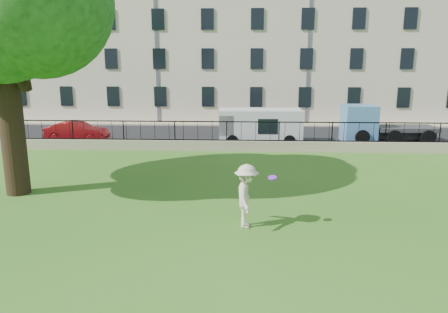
{
  "coord_description": "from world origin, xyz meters",
  "views": [
    {
      "loc": [
        1.0,
        -12.72,
        5.27
      ],
      "look_at": [
        0.24,
        3.5,
        1.59
      ],
      "focal_mm": 35.0,
      "sensor_mm": 36.0,
      "label": 1
    }
  ],
  "objects_px": {
    "blue_truck": "(387,123)",
    "man": "(246,196)",
    "frisbee": "(272,178)",
    "red_sedan": "(77,132)",
    "white_van": "(260,126)"
  },
  "relations": [
    {
      "from": "frisbee",
      "to": "red_sedan",
      "type": "height_order",
      "value": "frisbee"
    },
    {
      "from": "red_sedan",
      "to": "blue_truck",
      "type": "relative_size",
      "value": 0.71
    },
    {
      "from": "frisbee",
      "to": "red_sedan",
      "type": "xyz_separation_m",
      "value": [
        -11.6,
        14.04,
        -1.0
      ]
    },
    {
      "from": "blue_truck",
      "to": "white_van",
      "type": "bearing_deg",
      "value": -174.76
    },
    {
      "from": "man",
      "to": "white_van",
      "type": "distance_m",
      "value": 14.03
    },
    {
      "from": "red_sedan",
      "to": "white_van",
      "type": "relative_size",
      "value": 0.77
    },
    {
      "from": "red_sedan",
      "to": "blue_truck",
      "type": "bearing_deg",
      "value": -85.53
    },
    {
      "from": "red_sedan",
      "to": "white_van",
      "type": "distance_m",
      "value": 11.72
    },
    {
      "from": "man",
      "to": "white_van",
      "type": "height_order",
      "value": "white_van"
    },
    {
      "from": "blue_truck",
      "to": "red_sedan",
      "type": "bearing_deg",
      "value": -178.9
    },
    {
      "from": "white_van",
      "to": "blue_truck",
      "type": "distance_m",
      "value": 8.17
    },
    {
      "from": "red_sedan",
      "to": "white_van",
      "type": "height_order",
      "value": "white_van"
    },
    {
      "from": "man",
      "to": "blue_truck",
      "type": "xyz_separation_m",
      "value": [
        9.01,
        15.0,
        0.15
      ]
    },
    {
      "from": "blue_truck",
      "to": "man",
      "type": "bearing_deg",
      "value": -122.79
    },
    {
      "from": "man",
      "to": "white_van",
      "type": "xyz_separation_m",
      "value": [
        0.9,
        14.0,
        0.05
      ]
    }
  ]
}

